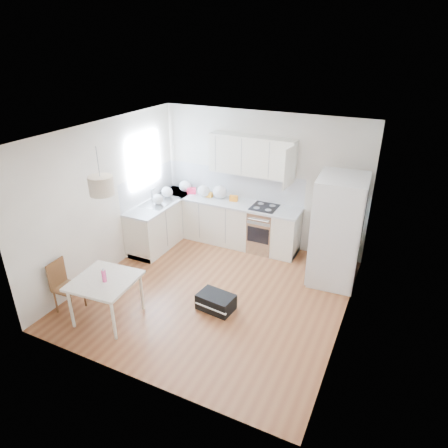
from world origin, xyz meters
name	(u,v)px	position (x,y,z in m)	size (l,w,h in m)	color
floor	(214,293)	(0.00, 0.00, 0.00)	(4.20, 4.20, 0.00)	brown
ceiling	(212,133)	(0.00, 0.00, 2.70)	(4.20, 4.20, 0.00)	white
wall_back	(261,180)	(0.00, 2.10, 1.35)	(4.20, 4.20, 0.00)	beige
wall_left	(107,199)	(-2.10, 0.00, 1.35)	(4.20, 4.20, 0.00)	beige
wall_right	(352,249)	(2.10, 0.00, 1.35)	(4.20, 4.20, 0.00)	beige
window_glassblock	(144,160)	(-2.09, 1.15, 1.75)	(0.02, 1.00, 1.00)	#BFE0F9
cabinets_back	(227,222)	(-0.60, 1.80, 0.44)	(3.00, 0.60, 0.88)	white
cabinets_left	(163,223)	(-1.80, 1.20, 0.44)	(0.60, 1.80, 0.88)	white
counter_back	(227,202)	(-0.60, 1.80, 0.90)	(3.02, 0.64, 0.04)	#BBBEC0
counter_left	(161,202)	(-1.80, 1.20, 0.90)	(0.64, 1.82, 0.04)	#BBBEC0
backsplash_back	(233,183)	(-0.60, 2.09, 1.21)	(3.00, 0.01, 0.58)	white
backsplash_left	(148,185)	(-2.09, 1.20, 1.21)	(0.01, 1.80, 0.58)	white
upper_cabinets	(252,156)	(-0.15, 1.94, 1.88)	(1.70, 0.32, 0.75)	white
range_oven	(263,230)	(0.20, 1.80, 0.44)	(0.50, 0.61, 0.88)	#B3B6B8
sink	(160,202)	(-1.80, 1.15, 0.92)	(0.50, 0.80, 0.16)	#B3B6B8
refrigerator	(338,230)	(1.71, 1.33, 0.95)	(0.90, 0.95, 1.90)	silver
dining_table	(105,284)	(-1.15, -1.28, 0.62)	(0.95, 0.95, 0.69)	#BCB0A1
dining_chair	(68,287)	(-1.83, -1.38, 0.42)	(0.35, 0.35, 0.84)	#492716
drink_bottle	(104,275)	(-1.11, -1.32, 0.81)	(0.06, 0.06, 0.22)	#DF3D7F
gym_bag	(216,302)	(0.23, -0.38, 0.13)	(0.56, 0.37, 0.26)	black
pendant_lamp	(101,186)	(-0.98, -1.27, 2.18)	(0.32, 0.32, 0.25)	#C4B396
grocery_bag_a	(185,186)	(-1.64, 1.89, 1.04)	(0.26, 0.22, 0.24)	white
grocery_bag_b	(204,191)	(-1.14, 1.80, 1.04)	(0.27, 0.23, 0.24)	white
grocery_bag_c	(220,192)	(-0.80, 1.86, 1.06)	(0.30, 0.26, 0.27)	white
grocery_bag_d	(167,192)	(-1.81, 1.46, 1.03)	(0.24, 0.21, 0.22)	white
grocery_bag_e	(158,199)	(-1.76, 1.05, 1.02)	(0.23, 0.19, 0.20)	white
snack_orange	(234,198)	(-0.48, 1.84, 0.98)	(0.16, 0.10, 0.11)	orange
snack_yellow	(209,195)	(-1.04, 1.82, 0.97)	(0.15, 0.10, 0.11)	orange
snack_red	(192,191)	(-1.45, 1.84, 0.98)	(0.18, 0.11, 0.12)	red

